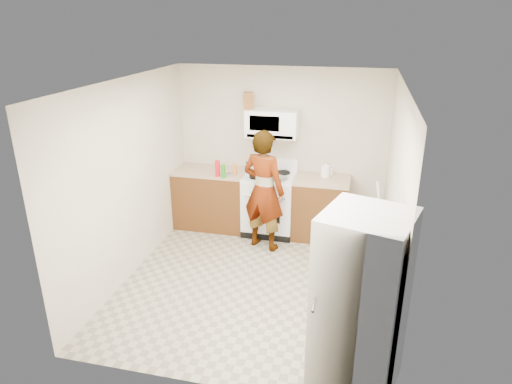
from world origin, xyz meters
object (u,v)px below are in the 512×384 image
(microwave, at_px, (272,123))
(person, at_px, (264,191))
(gas_range, at_px, (270,203))
(kettle, at_px, (325,171))
(fridge, at_px, (361,304))
(saucepan, at_px, (261,166))

(microwave, height_order, person, microwave)
(gas_range, relative_size, microwave, 1.49)
(person, xyz_separation_m, kettle, (0.80, 0.65, 0.14))
(microwave, distance_m, fridge, 3.46)
(gas_range, height_order, fridge, fridge)
(microwave, relative_size, saucepan, 3.43)
(person, height_order, fridge, person)
(microwave, bearing_deg, kettle, 0.36)
(person, xyz_separation_m, fridge, (1.39, -2.40, -0.03))
(fridge, distance_m, saucepan, 3.46)
(gas_range, height_order, person, person)
(microwave, bearing_deg, fridge, -65.27)
(microwave, xyz_separation_m, kettle, (0.82, 0.01, -0.68))
(gas_range, bearing_deg, kettle, 9.26)
(person, relative_size, saucepan, 7.90)
(person, height_order, saucepan, person)
(fridge, bearing_deg, kettle, 117.52)
(person, distance_m, kettle, 1.04)
(microwave, relative_size, kettle, 4.74)
(kettle, bearing_deg, gas_range, -173.59)
(gas_range, height_order, kettle, gas_range)
(microwave, bearing_deg, gas_range, -90.00)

